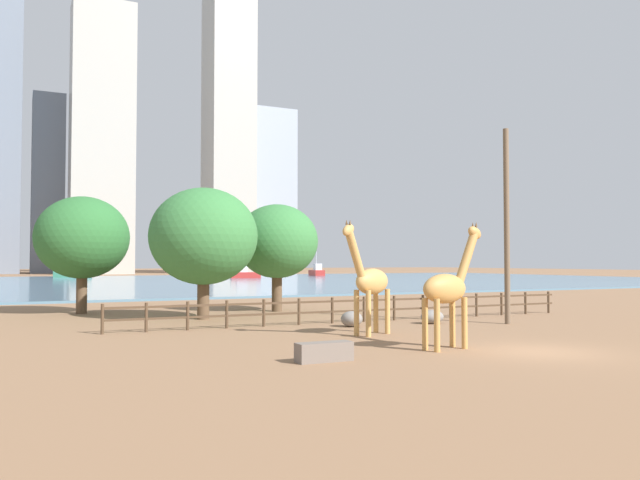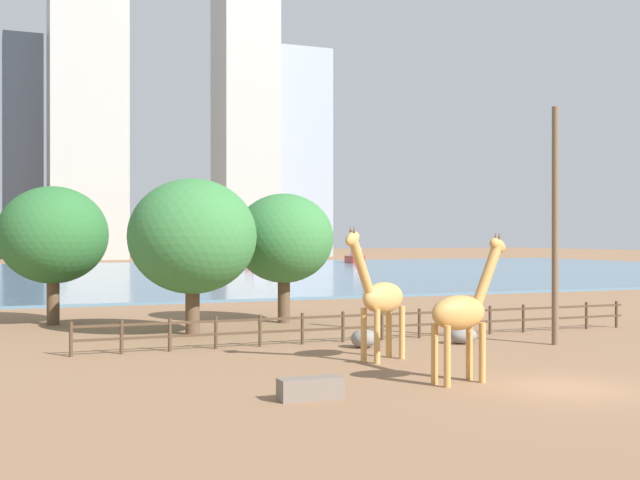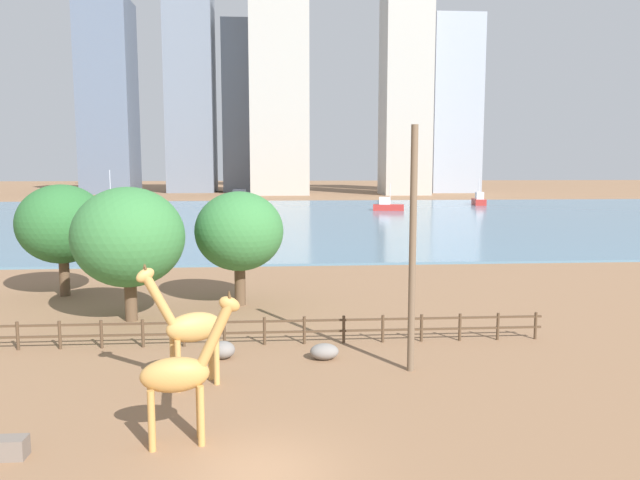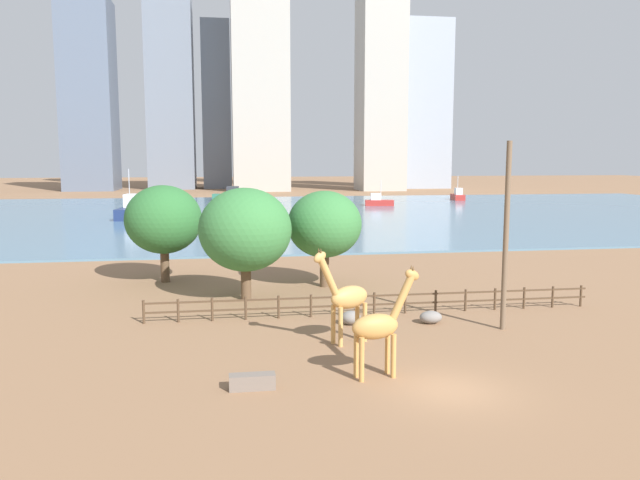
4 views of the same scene
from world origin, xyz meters
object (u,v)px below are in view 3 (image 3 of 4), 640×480
object	(u,v)px
tree_left_large	(62,224)
boat_barge	(113,214)
boat_sailboat	(388,206)
boat_ferry	(236,199)
giraffe_companion	(181,374)
giraffe_tall	(189,327)
boat_tug	(479,200)
tree_center_broad	(239,232)
utility_pole	(413,250)
tree_right_tall	(128,237)
boulder_by_pole	(324,352)
boulder_near_fence	(223,350)

from	to	relation	value
tree_left_large	boat_barge	bearing A→B (deg)	100.61
boat_sailboat	boat_ferry	bearing A→B (deg)	154.66
giraffe_companion	boat_barge	xyz separation A→B (m)	(-19.42, 69.64, -0.76)
giraffe_tall	boat_tug	bearing A→B (deg)	-140.54
boat_ferry	tree_center_broad	bearing A→B (deg)	103.92
utility_pole	tree_center_broad	world-z (taller)	utility_pole
utility_pole	tree_right_tall	bearing A→B (deg)	145.40
boat_tug	boat_ferry	bearing A→B (deg)	92.12
boulder_by_pole	boat_ferry	size ratio (longest dim) A/B	0.18
tree_center_broad	boat_ferry	world-z (taller)	tree_center_broad
giraffe_tall	boulder_by_pole	world-z (taller)	giraffe_tall
tree_center_broad	boat_ferry	size ratio (longest dim) A/B	0.97
giraffe_companion	boat_tug	size ratio (longest dim) A/B	0.76
boulder_by_pole	tree_right_tall	bearing A→B (deg)	142.95
boat_tug	boat_barge	size ratio (longest dim) A/B	0.73
boat_barge	giraffe_tall	bearing A→B (deg)	22.23
tree_right_tall	tree_left_large	bearing A→B (deg)	129.80
tree_left_large	boat_tug	bearing A→B (deg)	56.14
tree_right_tall	boat_barge	world-z (taller)	boat_barge
boulder_by_pole	tree_center_broad	distance (m)	12.13
tree_left_large	boat_ferry	bearing A→B (deg)	86.17
boulder_near_fence	tree_right_tall	xyz separation A→B (m)	(-5.38, 6.88, 4.11)
tree_left_large	tree_right_tall	xyz separation A→B (m)	(5.61, -6.74, -0.07)
utility_pole	boulder_by_pole	xyz separation A→B (m)	(-3.37, 1.69, -4.57)
boat_sailboat	boat_tug	distance (m)	24.27
tree_center_broad	boat_barge	xyz separation A→B (m)	(-20.17, 51.26, -2.98)
tree_center_broad	boat_sailboat	xyz separation A→B (m)	(21.61, 69.81, -3.38)
boulder_near_fence	boat_ferry	size ratio (longest dim) A/B	0.15
tree_left_large	tree_center_broad	world-z (taller)	tree_left_large
utility_pole	boat_ferry	distance (m)	102.44
boulder_near_fence	tree_right_tall	distance (m)	9.66
giraffe_tall	boat_ferry	size ratio (longest dim) A/B	0.69
boulder_near_fence	tree_right_tall	world-z (taller)	tree_right_tall
giraffe_tall	boat_tug	size ratio (longest dim) A/B	0.80
boat_tug	tree_center_broad	bearing A→B (deg)	162.79
giraffe_tall	tree_left_large	bearing A→B (deg)	-85.67
boat_ferry	boat_tug	size ratio (longest dim) A/B	1.16
giraffe_tall	boat_barge	size ratio (longest dim) A/B	0.58
giraffe_companion	utility_pole	world-z (taller)	utility_pole
boulder_by_pole	boat_barge	xyz separation A→B (m)	(-24.31, 61.92, 1.06)
boat_ferry	boat_tug	world-z (taller)	boat_tug
boulder_by_pole	giraffe_tall	bearing A→B (deg)	-151.58
giraffe_companion	tree_center_broad	world-z (taller)	tree_center_broad
tree_center_broad	boat_tug	bearing A→B (deg)	63.07
giraffe_companion	boat_sailboat	world-z (taller)	boat_sailboat
boat_sailboat	boat_barge	world-z (taller)	boat_barge
boulder_by_pole	tree_left_large	size ratio (longest dim) A/B	0.17
boat_barge	boat_tug	bearing A→B (deg)	122.76
giraffe_companion	boulder_near_fence	world-z (taller)	giraffe_companion
utility_pole	boat_ferry	bearing A→B (deg)	97.28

